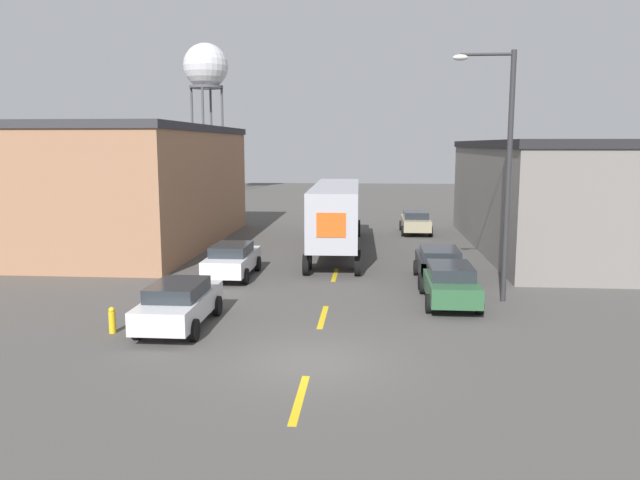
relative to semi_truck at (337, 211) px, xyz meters
name	(u,v)px	position (x,y,z in m)	size (l,w,h in m)	color
ground_plane	(310,362)	(0.28, -18.10, -2.29)	(160.00, 160.00, 0.00)	#4C4947
road_centerline	(323,317)	(0.28, -13.52, -2.29)	(0.20, 17.14, 0.01)	gold
warehouse_left	(99,185)	(-14.32, 1.56, 1.24)	(13.99, 18.94, 7.05)	#9E7051
warehouse_right	(597,196)	(14.63, 1.82, 0.80)	(13.50, 20.33, 6.17)	slate
semi_truck	(337,211)	(0.00, 0.00, 0.00)	(2.94, 15.20, 3.81)	black
parked_car_right_far	(415,221)	(4.89, 7.57, -1.48)	(2.00, 4.67, 1.51)	tan
parked_car_right_near	(450,282)	(4.89, -11.27, -1.48)	(2.00, 4.67, 1.51)	#2D5B38
parked_car_left_far	(232,259)	(-4.33, -7.23, -1.48)	(2.00, 4.67, 1.51)	silver
parked_car_right_mid	(439,264)	(4.89, -7.63, -1.48)	(2.00, 4.67, 1.51)	black
parked_car_left_near	(179,303)	(-4.33, -15.10, -1.48)	(2.00, 4.67, 1.51)	silver
water_tower	(206,68)	(-18.01, 40.68, 12.62)	(5.32, 5.32, 17.87)	#47474C
street_lamp	(503,162)	(6.77, -10.72, 3.02)	(2.29, 0.32, 9.33)	#2D2D30
fire_hydrant	(112,320)	(-6.26, -15.95, -1.87)	(0.22, 0.22, 0.85)	gold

